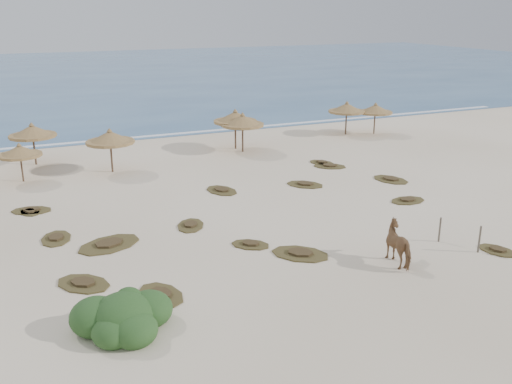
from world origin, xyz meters
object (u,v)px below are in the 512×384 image
bush (123,317)px  palapa_1 (20,151)px  palapa_0 (32,132)px  horse (401,244)px

bush → palapa_1: bearing=96.7°
palapa_1 → bush: 19.66m
palapa_0 → bush: 23.48m
palapa_0 → horse: bearing=-60.5°
palapa_1 → bush: size_ratio=0.78×
palapa_0 → horse: palapa_0 is taller
palapa_1 → horse: bearing=-53.7°
palapa_1 → bush: palapa_1 is taller
palapa_1 → bush: bearing=-83.3°
palapa_1 → horse: (13.85, -18.85, -1.03)m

